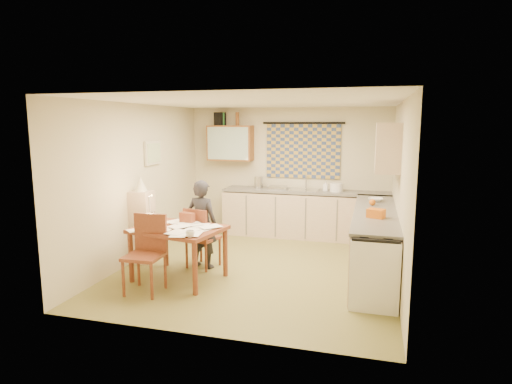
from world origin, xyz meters
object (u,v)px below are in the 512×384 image
(counter_right, at_px, (374,241))
(stove, at_px, (374,270))
(chair_far, at_px, (203,249))
(shelf_stand, at_px, (143,227))
(counter_back, at_px, (308,214))
(dining_table, at_px, (179,253))
(person, at_px, (202,224))

(counter_right, bearing_deg, stove, -90.00)
(chair_far, relative_size, shelf_stand, 0.81)
(counter_right, height_order, shelf_stand, shelf_stand)
(counter_back, height_order, counter_right, same)
(counter_back, bearing_deg, stove, -67.01)
(stove, distance_m, shelf_stand, 3.61)
(dining_table, xyz_separation_m, person, (0.13, 0.56, 0.30))
(stove, xyz_separation_m, dining_table, (-2.66, 0.18, -0.06))
(dining_table, height_order, person, person)
(counter_right, bearing_deg, dining_table, -157.63)
(counter_back, xyz_separation_m, counter_right, (1.24, -1.65, -0.00))
(counter_back, distance_m, chair_far, 2.54)
(counter_right, bearing_deg, chair_far, -168.09)
(counter_back, distance_m, counter_right, 2.06)
(chair_far, bearing_deg, shelf_stand, 15.71)
(counter_right, bearing_deg, shelf_stand, -171.03)
(dining_table, height_order, shelf_stand, shelf_stand)
(counter_right, distance_m, shelf_stand, 3.59)
(shelf_stand, bearing_deg, counter_right, 8.97)
(counter_back, relative_size, dining_table, 2.49)
(counter_back, distance_m, shelf_stand, 3.19)
(chair_far, relative_size, person, 0.69)
(stove, xyz_separation_m, person, (-2.53, 0.74, 0.24))
(dining_table, distance_m, person, 0.65)
(counter_back, height_order, dining_table, counter_back)
(dining_table, relative_size, person, 0.98)
(counter_right, distance_m, chair_far, 2.60)
(counter_right, xyz_separation_m, chair_far, (-2.54, -0.53, -0.16))
(stove, bearing_deg, person, 163.73)
(person, bearing_deg, shelf_stand, 10.39)
(counter_right, relative_size, chair_far, 3.15)
(chair_far, bearing_deg, stove, 178.09)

